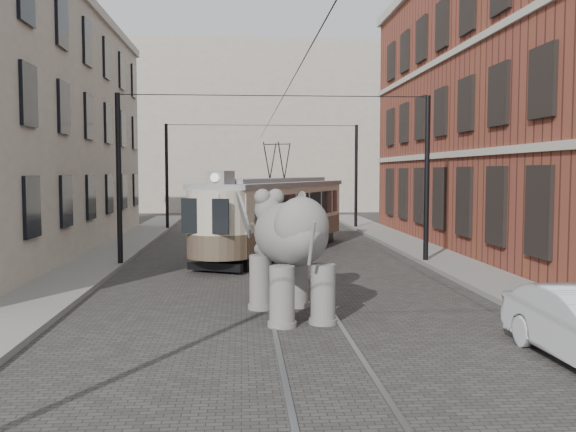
{
  "coord_description": "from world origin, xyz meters",
  "views": [
    {
      "loc": [
        -1.39,
        -16.18,
        3.31
      ],
      "look_at": [
        -0.12,
        1.11,
        2.1
      ],
      "focal_mm": 39.53,
      "sensor_mm": 36.0,
      "label": 1
    }
  ],
  "objects": [
    {
      "name": "brick_building",
      "position": [
        11.0,
        9.0,
        6.0
      ],
      "size": [
        8.0,
        26.0,
        12.0
      ],
      "primitive_type": "cube",
      "color": "brown",
      "rests_on": "ground"
    },
    {
      "name": "distant_block",
      "position": [
        0.0,
        40.0,
        7.0
      ],
      "size": [
        28.0,
        10.0,
        14.0
      ],
      "primitive_type": "cube",
      "color": "#9F9484",
      "rests_on": "ground"
    },
    {
      "name": "stucco_building",
      "position": [
        -11.0,
        10.0,
        5.0
      ],
      "size": [
        7.0,
        24.0,
        10.0
      ],
      "primitive_type": "cube",
      "color": "#9F9484",
      "rests_on": "ground"
    },
    {
      "name": "tram_rails",
      "position": [
        0.0,
        0.0,
        0.01
      ],
      "size": [
        1.54,
        80.0,
        0.02
      ],
      "primitive_type": null,
      "color": "slate",
      "rests_on": "ground"
    },
    {
      "name": "elephant",
      "position": [
        -0.28,
        -1.84,
        1.45
      ],
      "size": [
        3.59,
        5.21,
        2.91
      ],
      "primitive_type": null,
      "rotation": [
        0.0,
        0.0,
        0.22
      ],
      "color": "slate",
      "rests_on": "ground"
    },
    {
      "name": "sidewalk_right",
      "position": [
        6.0,
        0.0,
        0.07
      ],
      "size": [
        2.0,
        60.0,
        0.15
      ],
      "primitive_type": "cube",
      "color": "slate",
      "rests_on": "ground"
    },
    {
      "name": "catenary",
      "position": [
        -0.2,
        5.0,
        3.0
      ],
      "size": [
        11.0,
        30.2,
        6.0
      ],
      "primitive_type": null,
      "color": "black",
      "rests_on": "ground"
    },
    {
      "name": "tram",
      "position": [
        0.04,
        9.4,
        2.23
      ],
      "size": [
        6.85,
        11.18,
        4.46
      ],
      "primitive_type": null,
      "rotation": [
        0.0,
        0.0,
        -0.44
      ],
      "color": "#BFB29A",
      "rests_on": "ground"
    },
    {
      "name": "sidewalk_left",
      "position": [
        -6.5,
        0.0,
        0.07
      ],
      "size": [
        2.0,
        60.0,
        0.15
      ],
      "primitive_type": "cube",
      "color": "slate",
      "rests_on": "ground"
    },
    {
      "name": "ground",
      "position": [
        0.0,
        0.0,
        0.0
      ],
      "size": [
        120.0,
        120.0,
        0.0
      ],
      "primitive_type": "plane",
      "color": "#3A3836"
    }
  ]
}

